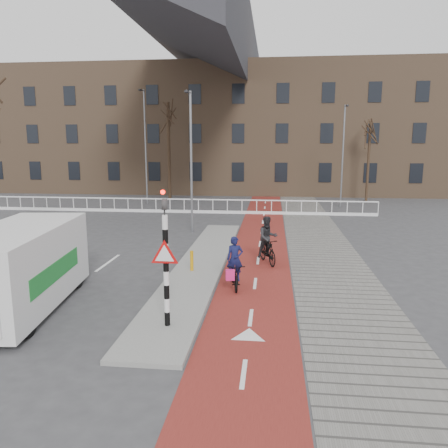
# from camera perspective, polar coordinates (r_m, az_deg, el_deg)

# --- Properties ---
(ground) EXTENTS (120.00, 120.00, 0.00)m
(ground) POSITION_cam_1_polar(r_m,az_deg,el_deg) (13.39, -2.80, -10.23)
(ground) COLOR #38383A
(ground) RESTS_ON ground
(bike_lane) EXTENTS (2.50, 60.00, 0.01)m
(bike_lane) POSITION_cam_1_polar(r_m,az_deg,el_deg) (22.86, 4.88, -1.49)
(bike_lane) COLOR maroon
(bike_lane) RESTS_ON ground
(sidewalk) EXTENTS (3.00, 60.00, 0.01)m
(sidewalk) POSITION_cam_1_polar(r_m,az_deg,el_deg) (22.97, 11.89, -1.62)
(sidewalk) COLOR slate
(sidewalk) RESTS_ON ground
(curb_island) EXTENTS (1.80, 16.00, 0.12)m
(curb_island) POSITION_cam_1_polar(r_m,az_deg,el_deg) (17.23, -3.00, -5.26)
(curb_island) COLOR gray
(curb_island) RESTS_ON ground
(traffic_signal) EXTENTS (0.80, 0.80, 3.68)m
(traffic_signal) POSITION_cam_1_polar(r_m,az_deg,el_deg) (11.01, -7.64, -4.03)
(traffic_signal) COLOR black
(traffic_signal) RESTS_ON curb_island
(bollard) EXTENTS (0.12, 0.12, 0.74)m
(bollard) POSITION_cam_1_polar(r_m,az_deg,el_deg) (16.12, -4.23, -4.80)
(bollard) COLOR #CB8C0B
(bollard) RESTS_ON curb_island
(cyclist_near) EXTENTS (0.86, 1.70, 1.72)m
(cyclist_near) POSITION_cam_1_polar(r_m,az_deg,el_deg) (14.51, 1.41, -6.13)
(cyclist_near) COLOR black
(cyclist_near) RESTS_ON bike_lane
(cyclist_far) EXTENTS (1.09, 1.83, 1.91)m
(cyclist_far) POSITION_cam_1_polar(r_m,az_deg,el_deg) (17.38, 5.70, -2.65)
(cyclist_far) COLOR black
(cyclist_far) RESTS_ON bike_lane
(van) EXTENTS (2.84, 5.77, 2.39)m
(van) POSITION_cam_1_polar(r_m,az_deg,el_deg) (13.82, -25.22, -5.10)
(van) COLOR silver
(van) RESTS_ON ground
(railing) EXTENTS (28.00, 0.10, 0.99)m
(railing) POSITION_cam_1_polar(r_m,az_deg,el_deg) (30.51, -7.06, 2.06)
(railing) COLOR silver
(railing) RESTS_ON ground
(townhouse_row) EXTENTS (46.00, 10.00, 15.90)m
(townhouse_row) POSITION_cam_1_polar(r_m,az_deg,el_deg) (44.75, -0.15, 14.43)
(townhouse_row) COLOR #7F6047
(townhouse_row) RESTS_ON ground
(tree_mid) EXTENTS (0.28, 0.28, 8.15)m
(tree_mid) POSITION_cam_1_polar(r_m,az_deg,el_deg) (38.20, -7.21, 9.42)
(tree_mid) COLOR black
(tree_mid) RESTS_ON ground
(tree_right) EXTENTS (0.21, 0.21, 6.53)m
(tree_right) POSITION_cam_1_polar(r_m,az_deg,el_deg) (38.03, 18.34, 7.75)
(tree_right) COLOR black
(tree_right) RESTS_ON ground
(streetlight_near) EXTENTS (0.12, 0.12, 7.39)m
(streetlight_near) POSITION_cam_1_polar(r_m,az_deg,el_deg) (23.31, -4.30, 7.90)
(streetlight_near) COLOR slate
(streetlight_near) RESTS_ON ground
(streetlight_left) EXTENTS (0.12, 0.12, 8.79)m
(streetlight_left) POSITION_cam_1_polar(r_m,az_deg,el_deg) (35.18, -10.20, 9.77)
(streetlight_left) COLOR slate
(streetlight_left) RESTS_ON ground
(streetlight_right) EXTENTS (0.12, 0.12, 7.51)m
(streetlight_right) POSITION_cam_1_polar(r_m,az_deg,el_deg) (34.01, 15.24, 8.47)
(streetlight_right) COLOR slate
(streetlight_right) RESTS_ON ground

